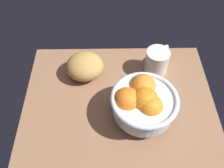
{
  "coord_description": "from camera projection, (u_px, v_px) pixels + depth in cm",
  "views": [
    {
      "loc": [
        -34.27,
        2.97,
        67.08
      ],
      "look_at": [
        13.19,
        2.27,
        5.0
      ],
      "focal_mm": 38.78,
      "sensor_mm": 36.0,
      "label": 1
    }
  ],
  "objects": [
    {
      "name": "bread_loaf",
      "position": [
        85.0,
        66.0,
        0.84
      ],
      "size": [
        13.47,
        14.09,
        8.16
      ],
      "primitive_type": "ellipsoid",
      "rotation": [
        0.0,
        0.0,
        1.66
      ],
      "color": "tan",
      "rests_on": "ground"
    },
    {
      "name": "fruit_bowl",
      "position": [
        143.0,
        102.0,
        0.72
      ],
      "size": [
        20.13,
        20.13,
        12.03
      ],
      "color": "silver",
      "rests_on": "ground"
    },
    {
      "name": "mug",
      "position": [
        157.0,
        61.0,
        0.85
      ],
      "size": [
        11.25,
        9.51,
        9.3
      ],
      "color": "silver",
      "rests_on": "ground"
    },
    {
      "name": "ground_plane",
      "position": [
        120.0,
        130.0,
        0.75
      ],
      "size": [
        69.02,
        62.79,
        3.0
      ],
      "primitive_type": "cube",
      "color": "#8B6144"
    }
  ]
}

